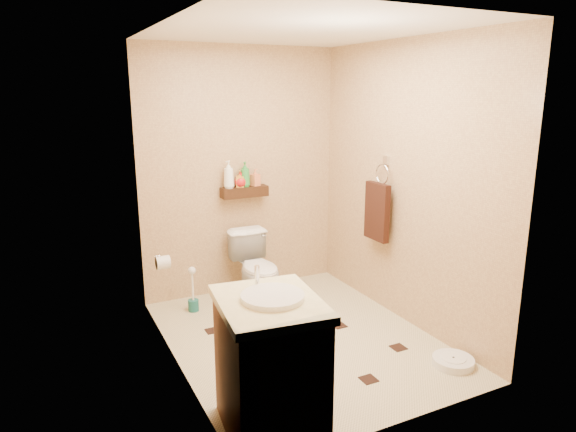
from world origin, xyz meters
TOP-DOWN VIEW (x-y plane):
  - ground at (0.00, 0.00)m, footprint 2.50×2.50m
  - wall_back at (0.00, 1.25)m, footprint 2.00×0.04m
  - wall_front at (0.00, -1.25)m, footprint 2.00×0.04m
  - wall_left at (-1.00, 0.00)m, footprint 0.04×2.50m
  - wall_right at (1.00, 0.00)m, footprint 0.04×2.50m
  - ceiling at (0.00, 0.00)m, footprint 2.00×2.50m
  - wall_shelf at (0.00, 1.17)m, footprint 0.46×0.14m
  - floor_accents at (0.02, -0.06)m, footprint 1.34×1.50m
  - toilet at (-0.02, 0.83)m, footprint 0.39×0.67m
  - vanity at (-0.70, -0.95)m, footprint 0.64×0.75m
  - bathroom_scale at (0.82, -0.88)m, footprint 0.38×0.38m
  - toilet_brush at (-0.63, 0.92)m, footprint 0.10×0.10m
  - towel_ring at (0.91, 0.25)m, footprint 0.12×0.30m
  - toilet_paper at (-0.94, 0.65)m, footprint 0.12×0.11m
  - bottle_a at (-0.16, 1.17)m, footprint 0.14×0.14m
  - bottle_b at (-0.05, 1.17)m, footprint 0.09×0.10m
  - bottle_c at (-0.04, 1.17)m, footprint 0.16×0.16m
  - bottle_d at (0.01, 1.17)m, footprint 0.13×0.13m
  - bottle_e at (0.12, 1.17)m, footprint 0.10×0.10m

SIDE VIEW (x-z plane):
  - ground at x=0.00m, z-range 0.00..0.00m
  - floor_accents at x=0.02m, z-range 0.00..0.01m
  - bathroom_scale at x=0.82m, z-range 0.00..0.06m
  - toilet_brush at x=-0.63m, z-range -0.06..0.36m
  - toilet at x=-0.02m, z-range 0.00..0.67m
  - vanity at x=-0.70m, z-range -0.05..0.91m
  - toilet_paper at x=-0.94m, z-range 0.54..0.66m
  - towel_ring at x=0.91m, z-range 0.57..1.33m
  - wall_shelf at x=0.00m, z-range 0.97..1.07m
  - bottle_c at x=-0.04m, z-range 1.07..1.22m
  - bottle_b at x=-0.05m, z-range 1.07..1.23m
  - bottle_e at x=0.12m, z-range 1.07..1.24m
  - bottle_d at x=0.01m, z-range 1.07..1.31m
  - wall_back at x=0.00m, z-range 0.00..2.40m
  - wall_front at x=0.00m, z-range 0.00..2.40m
  - wall_left at x=-1.00m, z-range 0.00..2.40m
  - wall_right at x=1.00m, z-range 0.00..2.40m
  - bottle_a at x=-0.16m, z-range 1.07..1.33m
  - ceiling at x=0.00m, z-range 2.39..2.41m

